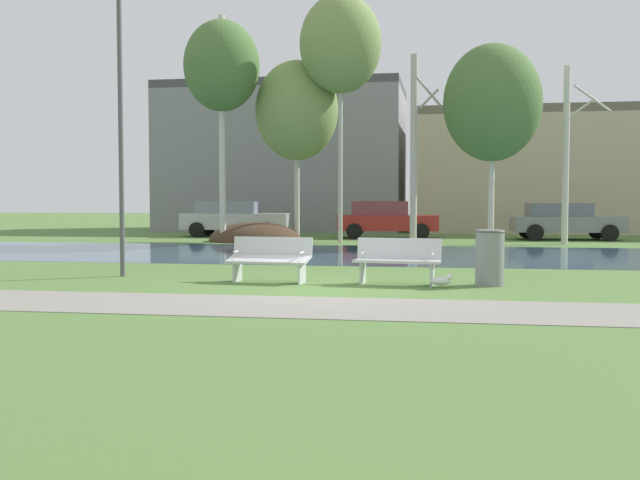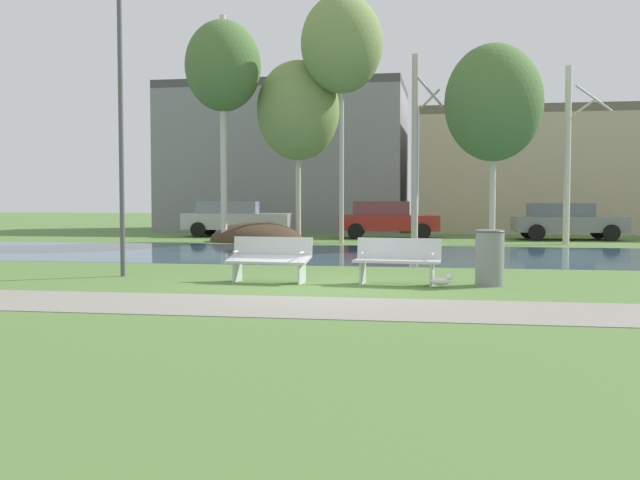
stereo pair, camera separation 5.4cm
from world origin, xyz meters
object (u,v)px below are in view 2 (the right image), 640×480
Objects in this scene: bench_right at (397,260)px; bench_left at (270,258)px; parked_van_nearest_silver at (236,218)px; streetlamp at (120,78)px; parked_hatch_third_grey at (566,220)px; trash_bin at (490,257)px; parked_sedan_second_red at (387,219)px; seagull at (441,281)px.

bench_left is at bearing 180.00° from bench_right.
parked_van_nearest_silver is at bearing 108.14° from bench_left.
streetlamp is at bearing 169.83° from bench_left.
parked_hatch_third_grey is at bearing 71.67° from bench_right.
bench_left is 4.16m from trash_bin.
streetlamp is at bearing -81.97° from parked_van_nearest_silver.
parked_hatch_third_grey is (13.62, -0.40, -0.03)m from parked_van_nearest_silver.
parked_van_nearest_silver is (-9.77, 17.00, 0.26)m from trash_bin.
parked_sedan_second_red reaches higher than bench_right.
bench_right is at bearing 156.23° from seagull.
parked_sedan_second_red reaches higher than trash_bin.
trash_bin is 2.42× the size of seagull.
bench_left is 0.39× the size of parked_sedan_second_red.
parked_sedan_second_red reaches higher than bench_left.
trash_bin is at bearing 1.88° from bench_left.
parked_van_nearest_silver is at bearing 177.08° from parked_sedan_second_red.
parked_hatch_third_grey is (8.01, 16.74, 0.30)m from bench_left.
bench_right is 16.88m from parked_sedan_second_red.
parked_sedan_second_red reaches higher than parked_van_nearest_silver.
parked_sedan_second_red is (0.93, 16.81, 0.32)m from bench_left.
parked_hatch_third_grey is (11.29, 16.15, -3.32)m from streetlamp.
parked_van_nearest_silver reaches higher than parked_hatch_third_grey.
seagull is at bearing -150.40° from trash_bin.
seagull is at bearing -82.20° from parked_sedan_second_red.
parked_sedan_second_red reaches higher than seagull.
bench_right is 0.38× the size of parked_hatch_third_grey.
bench_right is at bearing 0.00° from bench_left.
bench_right is (2.46, 0.00, 0.00)m from bench_left.
bench_left is at bearing 173.70° from seagull.
trash_bin is 8.26m from streetlamp.
seagull is 7.72m from streetlamp.
bench_left is 3.32m from seagull.
parked_sedan_second_red is (-2.35, 17.17, 0.66)m from seagull.
parked_sedan_second_red is at bearing 95.20° from bench_right.
streetlamp is (-3.28, 0.59, 3.62)m from bench_left.
parked_hatch_third_grey reaches higher than bench_right.
parked_hatch_third_grey is at bearing 74.56° from seagull.
parked_hatch_third_grey is at bearing 64.44° from bench_left.
bench_right is 17.64m from parked_hatch_third_grey.
seagull is (0.82, -0.36, -0.34)m from bench_right.
bench_left is 0.26× the size of streetlamp.
parked_hatch_third_grey is (4.72, 17.10, 0.64)m from seagull.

